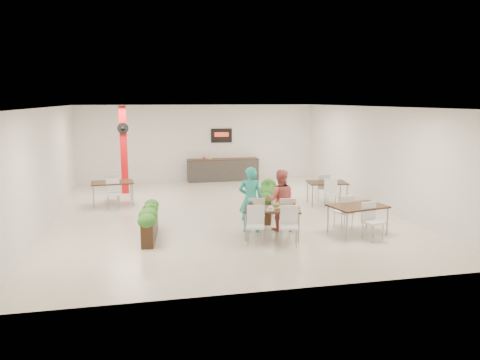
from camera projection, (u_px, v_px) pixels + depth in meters
name	position (u px, v px, depth m)	size (l,w,h in m)	color
ground	(224.00, 213.00, 14.29)	(12.00, 12.00, 0.00)	beige
room_shell	(223.00, 147.00, 13.95)	(10.10, 12.10, 3.22)	white
red_column	(124.00, 149.00, 17.03)	(0.40, 0.41, 3.20)	red
service_counter	(223.00, 169.00, 19.86)	(3.00, 0.64, 2.20)	#2B2926
main_table	(272.00, 213.00, 11.60)	(1.62, 1.89, 0.92)	black
diner_man	(251.00, 199.00, 12.11)	(0.63, 0.41, 1.72)	teal
diner_woman	(280.00, 200.00, 12.29)	(0.79, 0.61, 1.62)	#D5605E
planter_left	(150.00, 219.00, 11.54)	(0.55, 1.80, 0.94)	black
planter_right	(267.00, 200.00, 13.73)	(0.94, 1.99, 1.09)	black
side_table_a	(112.00, 185.00, 15.36)	(1.41, 1.65, 0.92)	black
side_table_b	(327.00, 185.00, 15.35)	(1.35, 1.66, 0.92)	black
side_table_c	(358.00, 210.00, 11.95)	(1.53, 1.67, 0.92)	black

